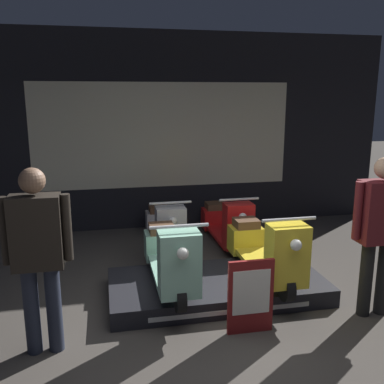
% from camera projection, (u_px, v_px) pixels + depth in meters
% --- Properties ---
extents(ground_plane, '(30.00, 30.00, 0.00)m').
position_uv_depth(ground_plane, '(223.00, 342.00, 3.89)').
color(ground_plane, '#423D38').
extents(shop_wall_back, '(7.66, 0.09, 3.20)m').
position_uv_depth(shop_wall_back, '(164.00, 132.00, 7.02)').
color(shop_wall_back, black).
rests_on(shop_wall_back, ground_plane).
extents(display_platform, '(2.38, 1.12, 0.20)m').
position_uv_depth(display_platform, '(217.00, 287.00, 4.79)').
color(display_platform, black).
rests_on(display_platform, ground_plane).
extents(scooter_display_left, '(0.55, 1.64, 0.85)m').
position_uv_depth(scooter_display_left, '(170.00, 258.00, 4.53)').
color(scooter_display_left, black).
rests_on(scooter_display_left, display_platform).
extents(scooter_display_right, '(0.55, 1.64, 0.85)m').
position_uv_depth(scooter_display_right, '(266.00, 250.00, 4.74)').
color(scooter_display_right, black).
rests_on(scooter_display_right, display_platform).
extents(scooter_backrow_0, '(0.55, 1.64, 0.85)m').
position_uv_depth(scooter_backrow_0, '(165.00, 228.00, 6.17)').
color(scooter_backrow_0, black).
rests_on(scooter_backrow_0, ground_plane).
extents(scooter_backrow_1, '(0.55, 1.64, 0.85)m').
position_uv_depth(scooter_backrow_1, '(227.00, 224.00, 6.35)').
color(scooter_backrow_1, black).
rests_on(scooter_backrow_1, ground_plane).
extents(person_left_browsing, '(0.57, 0.23, 1.63)m').
position_uv_depth(person_left_browsing, '(38.00, 248.00, 3.56)').
color(person_left_browsing, '#232838').
rests_on(person_left_browsing, ground_plane).
extents(person_right_browsing, '(0.59, 0.24, 1.63)m').
position_uv_depth(person_right_browsing, '(380.00, 224.00, 4.20)').
color(person_right_browsing, black).
rests_on(person_right_browsing, ground_plane).
extents(price_sign_board, '(0.44, 0.04, 0.72)m').
position_uv_depth(price_sign_board, '(251.00, 296.00, 3.98)').
color(price_sign_board, maroon).
rests_on(price_sign_board, ground_plane).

